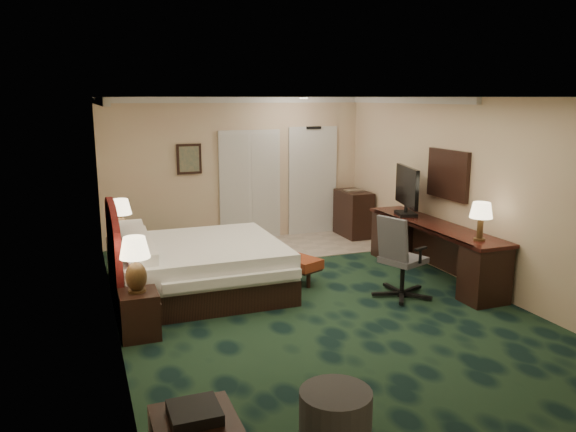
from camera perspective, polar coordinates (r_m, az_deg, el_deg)
name	(u,v)px	position (r m, az deg, el deg)	size (l,w,h in m)	color
floor	(314,305)	(7.55, 2.63, -8.99)	(5.00, 7.50, 0.00)	black
ceiling	(316,97)	(7.05, 2.84, 11.96)	(5.00, 7.50, 0.00)	white
wall_back	(236,170)	(10.68, -5.26, 4.66)	(5.00, 0.00, 2.70)	#D7AF91
wall_front	(537,304)	(4.13, 23.96, -8.16)	(5.00, 0.00, 2.70)	#D7AF91
wall_left	(111,220)	(6.62, -17.57, -0.35)	(0.00, 7.50, 2.70)	#D7AF91
wall_right	(475,193)	(8.47, 18.48, 2.19)	(0.00, 7.50, 2.70)	#D7AF91
crown_molding	(316,101)	(7.05, 2.84, 11.56)	(5.00, 7.50, 0.10)	silver
tile_patch	(297,245)	(10.43, 0.91, -3.00)	(3.20, 1.70, 0.01)	#AF9F8F
headboard	(114,252)	(7.74, -17.26, -3.54)	(0.12, 2.00, 1.40)	#450B08
entry_door	(312,182)	(11.20, 2.49, 3.49)	(1.02, 0.06, 2.18)	silver
closet_doors	(250,185)	(10.76, -3.88, 3.12)	(1.20, 0.06, 2.10)	silver
wall_art	(189,159)	(10.42, -10.02, 5.73)	(0.45, 0.06, 0.55)	#405A51
wall_mirror	(448,174)	(8.89, 15.94, 4.08)	(0.05, 0.95, 0.75)	white
bed	(201,268)	(8.01, -8.85, -5.21)	(2.23, 2.06, 0.71)	white
nightstand_near	(139,314)	(6.74, -14.87, -9.60)	(0.43, 0.49, 0.54)	black
nightstand_far	(124,258)	(8.93, -16.31, -4.16)	(0.47, 0.54, 0.59)	black
lamp_near	(136,265)	(6.55, -15.23, -4.79)	(0.34, 0.34, 0.64)	black
lamp_far	(121,219)	(8.84, -16.59, -0.32)	(0.33, 0.33, 0.62)	black
bed_bench	(287,267)	(8.50, -0.07, -5.17)	(0.40, 1.15, 0.39)	maroon
ottoman	(335,415)	(4.77, 4.84, -19.54)	(0.59, 0.59, 0.42)	#333333
desk	(433,250)	(8.84, 14.48, -3.40)	(0.62, 2.87, 0.83)	black
tv	(407,191)	(9.22, 11.97, 2.49)	(0.09, 1.01, 0.79)	black
desk_lamp	(481,221)	(7.86, 18.98, -0.50)	(0.30, 0.30, 0.53)	black
desk_chair	(403,256)	(7.83, 11.63, -4.00)	(0.67, 0.63, 1.16)	#46444D
minibar	(353,214)	(11.12, 6.65, 0.23)	(0.48, 0.86, 0.90)	black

